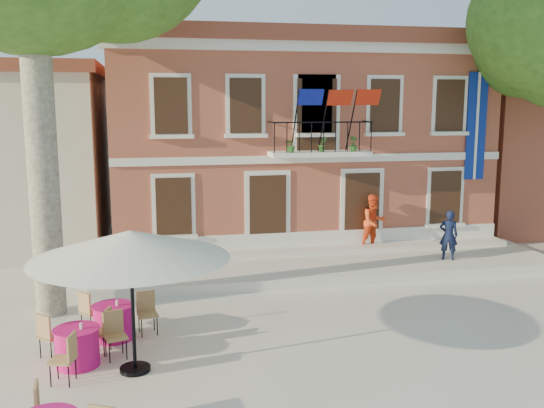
{
  "coord_description": "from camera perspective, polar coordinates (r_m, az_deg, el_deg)",
  "views": [
    {
      "loc": [
        -3.28,
        -12.92,
        5.12
      ],
      "look_at": [
        0.04,
        3.5,
        2.29
      ],
      "focal_mm": 40.0,
      "sensor_mm": 36.0,
      "label": 1
    }
  ],
  "objects": [
    {
      "name": "pedestrian_navy",
      "position": [
        19.41,
        16.28,
        -2.83
      ],
      "size": [
        0.66,
        0.55,
        1.55
      ],
      "primitive_type": "imported",
      "rotation": [
        0.0,
        0.0,
        2.76
      ],
      "color": "black",
      "rests_on": "terrace"
    },
    {
      "name": "patio_umbrella",
      "position": [
        11.59,
        -13.19,
        -3.8
      ],
      "size": [
        3.72,
        3.72,
        2.77
      ],
      "color": "black",
      "rests_on": "ground"
    },
    {
      "name": "cafe_table_1",
      "position": [
        12.73,
        -17.86,
        -12.51
      ],
      "size": [
        1.82,
        1.8,
        0.95
      ],
      "color": "#C4126D",
      "rests_on": "ground"
    },
    {
      "name": "pedestrian_orange",
      "position": [
        20.23,
        9.56,
        -1.67
      ],
      "size": [
        1.02,
        0.87,
        1.83
      ],
      "primitive_type": "imported",
      "rotation": [
        0.0,
        0.0,
        0.22
      ],
      "color": "#EA451B",
      "rests_on": "terrace"
    },
    {
      "name": "main_building",
      "position": [
        23.55,
        1.56,
        6.33
      ],
      "size": [
        13.5,
        9.59,
        7.5
      ],
      "color": "#A34D3A",
      "rests_on": "ground"
    },
    {
      "name": "cafe_table_0",
      "position": [
        13.86,
        -14.72,
        -10.52
      ],
      "size": [
        1.77,
        1.84,
        0.95
      ],
      "color": "#C4126D",
      "rests_on": "ground"
    },
    {
      "name": "ground",
      "position": [
        14.28,
        2.68,
        -11.43
      ],
      "size": [
        90.0,
        90.0,
        0.0
      ],
      "primitive_type": "plane",
      "color": "beige",
      "rests_on": "ground"
    },
    {
      "name": "terrace",
      "position": [
        18.78,
        5.35,
        -5.8
      ],
      "size": [
        14.0,
        3.4,
        0.3
      ],
      "primitive_type": "cube",
      "color": "silver",
      "rests_on": "ground"
    }
  ]
}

